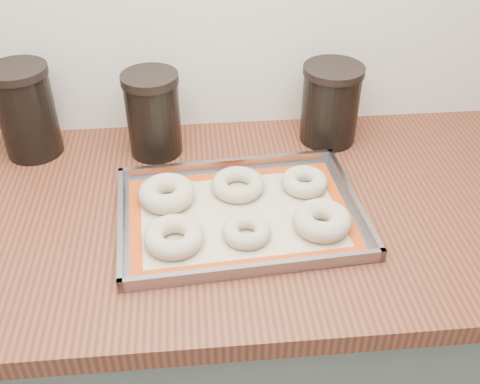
{
  "coord_description": "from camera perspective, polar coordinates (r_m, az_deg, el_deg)",
  "views": [
    {
      "loc": [
        -0.09,
        0.81,
        1.59
      ],
      "look_at": [
        -0.01,
        1.64,
        0.96
      ],
      "focal_mm": 42.0,
      "sensor_mm": 36.0,
      "label": 1
    }
  ],
  "objects": [
    {
      "name": "bagel_front_left",
      "position": [
        1.01,
        -6.72,
        -4.53
      ],
      "size": [
        0.14,
        0.14,
        0.04
      ],
      "primitive_type": "torus",
      "rotation": [
        0.0,
        0.0,
        0.38
      ],
      "color": "#C2B496",
      "rests_on": "baking_mat"
    },
    {
      "name": "bagel_front_mid",
      "position": [
        1.02,
        0.68,
        -3.99
      ],
      "size": [
        0.11,
        0.11,
        0.03
      ],
      "primitive_type": "torus",
      "rotation": [
        0.0,
        0.0,
        0.33
      ],
      "color": "#C2B496",
      "rests_on": "baking_mat"
    },
    {
      "name": "canister_left",
      "position": [
        1.3,
        -20.89,
        7.69
      ],
      "size": [
        0.13,
        0.13,
        0.2
      ],
      "color": "black",
      "rests_on": "countertop"
    },
    {
      "name": "bagel_back_left",
      "position": [
        1.11,
        -7.46,
        -0.13
      ],
      "size": [
        0.11,
        0.11,
        0.04
      ],
      "primitive_type": "torus",
      "rotation": [
        0.0,
        0.0,
        -0.03
      ],
      "color": "#C2B496",
      "rests_on": "baking_mat"
    },
    {
      "name": "baking_tray",
      "position": [
        1.08,
        -0.0,
        -2.25
      ],
      "size": [
        0.48,
        0.36,
        0.03
      ],
      "rotation": [
        0.0,
        0.0,
        0.07
      ],
      "color": "gray",
      "rests_on": "countertop"
    },
    {
      "name": "bagel_back_right",
      "position": [
        1.15,
        6.56,
        1.05
      ],
      "size": [
        0.11,
        0.11,
        0.03
      ],
      "primitive_type": "torus",
      "rotation": [
        0.0,
        0.0,
        0.26
      ],
      "color": "#C2B496",
      "rests_on": "baking_mat"
    },
    {
      "name": "countertop",
      "position": [
        1.13,
        0.44,
        -2.04
      ],
      "size": [
        3.06,
        0.68,
        0.04
      ],
      "primitive_type": "cube",
      "color": "brown",
      "rests_on": "cabinet"
    },
    {
      "name": "bagel_front_right",
      "position": [
        1.05,
        8.31,
        -2.86
      ],
      "size": [
        0.12,
        0.12,
        0.04
      ],
      "primitive_type": "torus",
      "rotation": [
        0.0,
        0.0,
        0.11
      ],
      "color": "#C2B496",
      "rests_on": "baking_mat"
    },
    {
      "name": "canister_mid",
      "position": [
        1.24,
        -8.82,
        7.84
      ],
      "size": [
        0.12,
        0.12,
        0.19
      ],
      "color": "black",
      "rests_on": "countertop"
    },
    {
      "name": "bagel_back_mid",
      "position": [
        1.13,
        -0.22,
        0.77
      ],
      "size": [
        0.13,
        0.13,
        0.03
      ],
      "primitive_type": "torus",
      "rotation": [
        0.0,
        0.0,
        -0.26
      ],
      "color": "#C2B496",
      "rests_on": "baking_mat"
    },
    {
      "name": "baking_mat",
      "position": [
        1.08,
        -0.0,
        -2.33
      ],
      "size": [
        0.44,
        0.32,
        0.0
      ],
      "rotation": [
        0.0,
        0.0,
        0.07
      ],
      "color": "#C6B793",
      "rests_on": "baking_tray"
    },
    {
      "name": "cabinet",
      "position": [
        1.45,
        0.36,
        -15.96
      ],
      "size": [
        3.0,
        0.65,
        0.86
      ],
      "primitive_type": "cube",
      "color": "#5D685B",
      "rests_on": "floor"
    },
    {
      "name": "canister_right",
      "position": [
        1.29,
        9.17,
        8.84
      ],
      "size": [
        0.13,
        0.13,
        0.18
      ],
      "color": "black",
      "rests_on": "countertop"
    }
  ]
}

